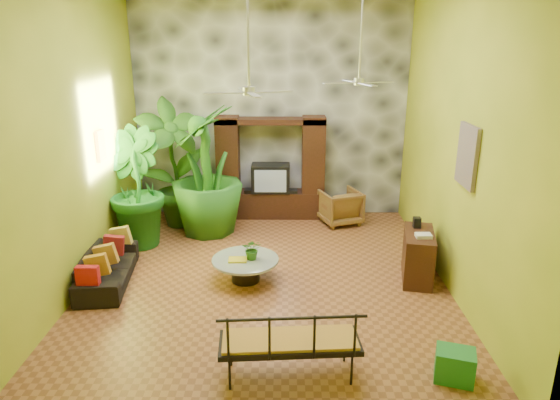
{
  "coord_description": "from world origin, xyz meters",
  "views": [
    {
      "loc": [
        0.31,
        -7.68,
        3.94
      ],
      "look_at": [
        0.24,
        0.2,
        1.36
      ],
      "focal_mm": 32.0,
      "sensor_mm": 36.0,
      "label": 1
    }
  ],
  "objects_px": {
    "wicker_armchair": "(340,207)",
    "side_console": "(418,256)",
    "tall_plant_a": "(173,164)",
    "tall_plant_b": "(134,188)",
    "sofa": "(107,267)",
    "tall_plant_c": "(206,171)",
    "iron_bench": "(290,341)",
    "ceiling_fan_front": "(249,76)",
    "ceiling_fan_back": "(359,70)",
    "entertainment_center": "(271,176)",
    "green_bin": "(455,365)",
    "coffee_table": "(245,267)"
  },
  "relations": [
    {
      "from": "wicker_armchair",
      "to": "side_console",
      "type": "xyz_separation_m",
      "value": [
        1.04,
        -2.67,
        0.04
      ]
    },
    {
      "from": "tall_plant_a",
      "to": "wicker_armchair",
      "type": "bearing_deg",
      "value": 3.07
    },
    {
      "from": "wicker_armchair",
      "to": "tall_plant_b",
      "type": "xyz_separation_m",
      "value": [
        -4.14,
        -1.21,
        0.79
      ]
    },
    {
      "from": "tall_plant_b",
      "to": "sofa",
      "type": "bearing_deg",
      "value": -91.48
    },
    {
      "from": "tall_plant_c",
      "to": "iron_bench",
      "type": "height_order",
      "value": "tall_plant_c"
    },
    {
      "from": "sofa",
      "to": "side_console",
      "type": "height_order",
      "value": "side_console"
    },
    {
      "from": "ceiling_fan_front",
      "to": "ceiling_fan_back",
      "type": "xyz_separation_m",
      "value": [
        1.8,
        1.6,
        0.0
      ]
    },
    {
      "from": "tall_plant_b",
      "to": "tall_plant_c",
      "type": "height_order",
      "value": "tall_plant_c"
    },
    {
      "from": "sofa",
      "to": "wicker_armchair",
      "type": "bearing_deg",
      "value": -62.16
    },
    {
      "from": "entertainment_center",
      "to": "ceiling_fan_back",
      "type": "bearing_deg",
      "value": -50.43
    },
    {
      "from": "sofa",
      "to": "tall_plant_a",
      "type": "bearing_deg",
      "value": -19.41
    },
    {
      "from": "green_bin",
      "to": "side_console",
      "type": "bearing_deg",
      "value": 85.36
    },
    {
      "from": "tall_plant_b",
      "to": "coffee_table",
      "type": "bearing_deg",
      "value": -34.83
    },
    {
      "from": "tall_plant_b",
      "to": "iron_bench",
      "type": "distance_m",
      "value": 5.14
    },
    {
      "from": "sofa",
      "to": "coffee_table",
      "type": "xyz_separation_m",
      "value": [
        2.31,
        0.08,
        -0.01
      ]
    },
    {
      "from": "sofa",
      "to": "side_console",
      "type": "xyz_separation_m",
      "value": [
        5.22,
        0.19,
        0.15
      ]
    },
    {
      "from": "entertainment_center",
      "to": "coffee_table",
      "type": "relative_size",
      "value": 2.14
    },
    {
      "from": "green_bin",
      "to": "tall_plant_c",
      "type": "bearing_deg",
      "value": 127.43
    },
    {
      "from": "ceiling_fan_front",
      "to": "iron_bench",
      "type": "xyz_separation_m",
      "value": [
        0.58,
        -2.21,
        -2.87
      ]
    },
    {
      "from": "coffee_table",
      "to": "ceiling_fan_back",
      "type": "bearing_deg",
      "value": 32.87
    },
    {
      "from": "entertainment_center",
      "to": "green_bin",
      "type": "bearing_deg",
      "value": -67.66
    },
    {
      "from": "ceiling_fan_back",
      "to": "tall_plant_a",
      "type": "relative_size",
      "value": 0.67
    },
    {
      "from": "entertainment_center",
      "to": "wicker_armchair",
      "type": "relative_size",
      "value": 2.89
    },
    {
      "from": "tall_plant_a",
      "to": "iron_bench",
      "type": "height_order",
      "value": "tall_plant_a"
    },
    {
      "from": "tall_plant_b",
      "to": "iron_bench",
      "type": "xyz_separation_m",
      "value": [
        2.99,
        -4.13,
        -0.63
      ]
    },
    {
      "from": "tall_plant_a",
      "to": "tall_plant_b",
      "type": "height_order",
      "value": "tall_plant_a"
    },
    {
      "from": "iron_bench",
      "to": "ceiling_fan_back",
      "type": "bearing_deg",
      "value": 68.22
    },
    {
      "from": "sofa",
      "to": "tall_plant_a",
      "type": "relative_size",
      "value": 0.67
    },
    {
      "from": "entertainment_center",
      "to": "sofa",
      "type": "xyz_separation_m",
      "value": [
        -2.65,
        -3.27,
        -0.7
      ]
    },
    {
      "from": "tall_plant_a",
      "to": "ceiling_fan_front",
      "type": "bearing_deg",
      "value": -57.92
    },
    {
      "from": "wicker_armchair",
      "to": "side_console",
      "type": "relative_size",
      "value": 0.8
    },
    {
      "from": "coffee_table",
      "to": "iron_bench",
      "type": "distance_m",
      "value": 2.67
    },
    {
      "from": "ceiling_fan_front",
      "to": "ceiling_fan_back",
      "type": "bearing_deg",
      "value": 41.63
    },
    {
      "from": "entertainment_center",
      "to": "ceiling_fan_back",
      "type": "height_order",
      "value": "ceiling_fan_back"
    },
    {
      "from": "side_console",
      "to": "entertainment_center",
      "type": "bearing_deg",
      "value": 141.15
    },
    {
      "from": "coffee_table",
      "to": "side_console",
      "type": "bearing_deg",
      "value": 2.21
    },
    {
      "from": "ceiling_fan_front",
      "to": "iron_bench",
      "type": "relative_size",
      "value": 1.08
    },
    {
      "from": "side_console",
      "to": "green_bin",
      "type": "bearing_deg",
      "value": -83.39
    },
    {
      "from": "entertainment_center",
      "to": "side_console",
      "type": "distance_m",
      "value": 4.05
    },
    {
      "from": "entertainment_center",
      "to": "ceiling_fan_front",
      "type": "bearing_deg",
      "value": -93.24
    },
    {
      "from": "tall_plant_c",
      "to": "iron_bench",
      "type": "distance_m",
      "value": 5.13
    },
    {
      "from": "ceiling_fan_back",
      "to": "wicker_armchair",
      "type": "distance_m",
      "value": 3.39
    },
    {
      "from": "side_console",
      "to": "green_bin",
      "type": "xyz_separation_m",
      "value": [
        -0.22,
        -2.66,
        -0.22
      ]
    },
    {
      "from": "ceiling_fan_front",
      "to": "sofa",
      "type": "distance_m",
      "value": 3.99
    },
    {
      "from": "side_console",
      "to": "wicker_armchair",
      "type": "bearing_deg",
      "value": 122.55
    },
    {
      "from": "coffee_table",
      "to": "side_console",
      "type": "relative_size",
      "value": 1.08
    },
    {
      "from": "tall_plant_c",
      "to": "coffee_table",
      "type": "bearing_deg",
      "value": -66.83
    },
    {
      "from": "tall_plant_c",
      "to": "iron_bench",
      "type": "relative_size",
      "value": 1.55
    },
    {
      "from": "side_console",
      "to": "green_bin",
      "type": "height_order",
      "value": "side_console"
    },
    {
      "from": "tall_plant_a",
      "to": "tall_plant_c",
      "type": "distance_m",
      "value": 0.83
    }
  ]
}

